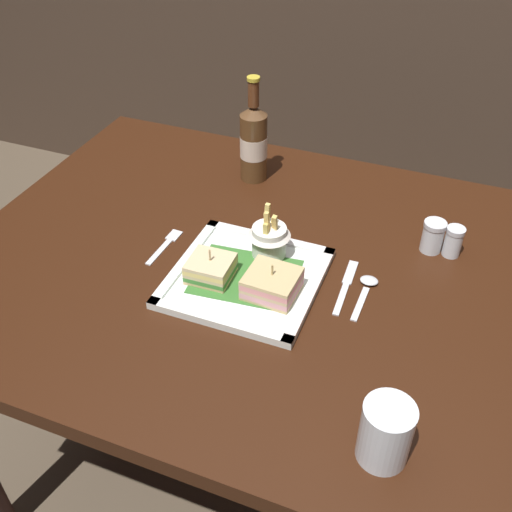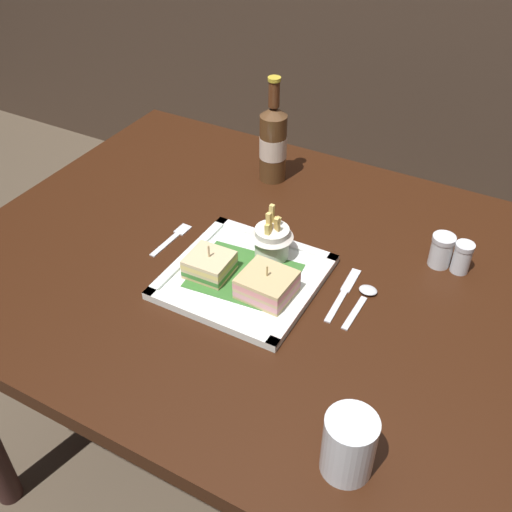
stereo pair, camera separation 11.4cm
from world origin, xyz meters
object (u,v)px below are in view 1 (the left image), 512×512
object	(u,v)px
knife	(346,284)
salt_shaker	(432,238)
square_plate	(246,278)
sandwich_half_left	(211,269)
fries_cup	(270,236)
beer_bottle	(254,142)
dining_table	(265,298)
pepper_shaker	(453,243)
spoon	(367,286)
water_glass	(385,436)
sandwich_half_right	(272,284)
fork	(166,245)

from	to	relation	value
knife	salt_shaker	size ratio (longest dim) A/B	2.35
square_plate	sandwich_half_left	world-z (taller)	sandwich_half_left
fries_cup	beer_bottle	distance (m)	0.32
dining_table	pepper_shaker	bearing A→B (deg)	25.96
dining_table	pepper_shaker	xyz separation A→B (m)	(0.34, 0.16, 0.12)
fries_cup	spoon	size ratio (longest dim) A/B	0.86
dining_table	square_plate	bearing A→B (deg)	-105.29
fries_cup	water_glass	distance (m)	0.47
sandwich_half_right	fries_cup	distance (m)	0.12
fork	pepper_shaker	world-z (taller)	pepper_shaker
sandwich_half_left	spoon	size ratio (longest dim) A/B	0.67
sandwich_half_left	beer_bottle	distance (m)	0.39
fries_cup	water_glass	world-z (taller)	fries_cup
square_plate	knife	bearing A→B (deg)	17.63
dining_table	fries_cup	xyz separation A→B (m)	(0.00, 0.02, 0.15)
sandwich_half_left	water_glass	bearing A→B (deg)	-33.43
fork	sandwich_half_left	bearing A→B (deg)	-26.50
sandwich_half_left	fries_cup	xyz separation A→B (m)	(0.08, 0.11, 0.03)
square_plate	knife	distance (m)	0.19
salt_shaker	beer_bottle	bearing A→B (deg)	163.50
dining_table	sandwich_half_right	distance (m)	0.16
sandwich_half_left	dining_table	bearing A→B (deg)	47.80
water_glass	knife	xyz separation A→B (m)	(-0.14, 0.34, -0.04)
beer_bottle	fork	xyz separation A→B (m)	(-0.07, -0.32, -0.09)
sandwich_half_left	knife	size ratio (longest dim) A/B	0.52
square_plate	salt_shaker	size ratio (longest dim) A/B	4.05
dining_table	beer_bottle	world-z (taller)	beer_bottle
dining_table	beer_bottle	size ratio (longest dim) A/B	4.92
sandwich_half_right	fork	distance (m)	0.27
sandwich_half_left	fries_cup	world-z (taller)	fries_cup
water_glass	spoon	bearing A→B (deg)	106.46
fries_cup	beer_bottle	world-z (taller)	beer_bottle
knife	spoon	bearing A→B (deg)	7.36
sandwich_half_left	sandwich_half_right	bearing A→B (deg)	-0.00
fries_cup	fork	xyz separation A→B (m)	(-0.22, -0.04, -0.05)
fork	pepper_shaker	xyz separation A→B (m)	(0.55, 0.18, 0.03)
fries_cup	beer_bottle	size ratio (longest dim) A/B	0.43
fries_cup	spoon	bearing A→B (deg)	-4.89
beer_bottle	pepper_shaker	size ratio (longest dim) A/B	3.87
dining_table	salt_shaker	bearing A→B (deg)	28.96
salt_shaker	pepper_shaker	bearing A→B (deg)	0.00
sandwich_half_left	spoon	distance (m)	0.30
knife	spoon	xyz separation A→B (m)	(0.04, 0.00, 0.00)
salt_shaker	knife	bearing A→B (deg)	-127.99
beer_bottle	pepper_shaker	bearing A→B (deg)	-15.17
fork	beer_bottle	bearing A→B (deg)	77.30
sandwich_half_left	fries_cup	distance (m)	0.14
sandwich_half_right	square_plate	bearing A→B (deg)	158.13
square_plate	sandwich_half_right	size ratio (longest dim) A/B	2.84
dining_table	beer_bottle	distance (m)	0.38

